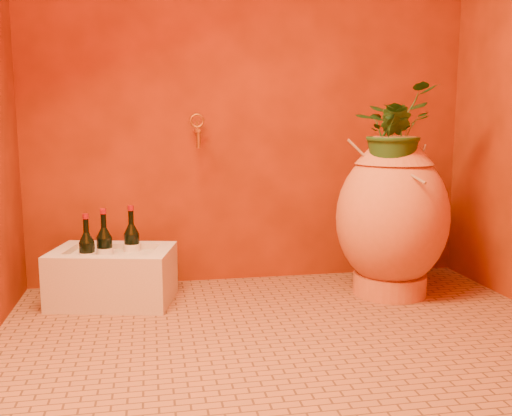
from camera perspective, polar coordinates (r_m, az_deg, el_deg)
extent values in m
plane|color=brown|center=(2.45, 3.74, -13.24)|extent=(2.50, 2.50, 0.00)
cube|color=#5B1E05|center=(3.26, -0.50, 14.64)|extent=(2.50, 0.02, 2.50)
cylinder|color=#C06936|center=(3.15, 13.21, -7.36)|extent=(0.44, 0.44, 0.11)
ellipsoid|color=#C06936|center=(3.07, 13.44, -0.95)|extent=(0.67, 0.67, 0.73)
cone|color=#C06936|center=(3.03, 13.67, 5.36)|extent=(0.46, 0.46, 0.11)
torus|color=#C06936|center=(3.03, 13.72, 6.57)|extent=(0.28, 0.28, 0.05)
cylinder|color=olive|center=(2.96, 12.58, 3.33)|extent=(0.33, 0.22, 0.35)
cylinder|color=olive|center=(2.92, 14.22, 3.82)|extent=(0.09, 0.40, 0.12)
cylinder|color=olive|center=(3.00, 16.00, 4.19)|extent=(0.20, 0.27, 0.19)
cube|color=beige|center=(3.00, -14.08, -6.85)|extent=(0.66, 0.52, 0.25)
cube|color=beige|center=(3.12, -14.01, -3.62)|extent=(0.59, 0.20, 0.03)
cube|color=beige|center=(2.81, -14.39, -5.02)|extent=(0.59, 0.20, 0.03)
cube|color=beige|center=(2.99, -19.08, -4.38)|extent=(0.13, 0.26, 0.03)
cube|color=beige|center=(2.96, -9.23, -4.15)|extent=(0.13, 0.26, 0.03)
cylinder|color=black|center=(2.92, -16.50, -5.01)|extent=(0.07, 0.07, 0.18)
cone|color=black|center=(2.89, -16.60, -2.83)|extent=(0.07, 0.07, 0.05)
cylinder|color=black|center=(2.88, -16.65, -1.67)|extent=(0.03, 0.03, 0.07)
cylinder|color=#9C0E12|center=(2.87, -16.69, -0.80)|extent=(0.03, 0.03, 0.02)
cylinder|color=silver|center=(2.92, -16.50, -5.01)|extent=(0.08, 0.08, 0.08)
cylinder|color=black|center=(2.97, -14.87, -4.62)|extent=(0.08, 0.08, 0.18)
cone|color=black|center=(2.95, -14.96, -2.39)|extent=(0.08, 0.08, 0.05)
cylinder|color=black|center=(2.94, -15.01, -1.22)|extent=(0.03, 0.03, 0.07)
cylinder|color=#9C0E12|center=(2.93, -15.05, -0.33)|extent=(0.03, 0.03, 0.03)
cylinder|color=silver|center=(2.97, -14.87, -4.62)|extent=(0.08, 0.08, 0.08)
cylinder|color=black|center=(3.03, -12.28, -4.26)|extent=(0.08, 0.08, 0.19)
cone|color=black|center=(3.00, -12.36, -2.05)|extent=(0.08, 0.08, 0.05)
cylinder|color=black|center=(2.99, -12.40, -0.89)|extent=(0.03, 0.03, 0.07)
cylinder|color=#9C0E12|center=(2.99, -12.43, -0.01)|extent=(0.03, 0.03, 0.03)
cylinder|color=silver|center=(3.03, -12.28, -4.26)|extent=(0.08, 0.08, 0.08)
cylinder|color=#A37425|center=(3.13, -5.90, 7.66)|extent=(0.03, 0.16, 0.03)
cylinder|color=#A37425|center=(3.06, -5.77, 6.80)|extent=(0.02, 0.02, 0.09)
torus|color=#A37425|center=(3.13, -5.92, 8.67)|extent=(0.08, 0.01, 0.08)
cylinder|color=#A37425|center=(3.13, -5.91, 8.17)|extent=(0.01, 0.01, 0.06)
imported|color=#1B4719|center=(2.99, 13.61, 7.65)|extent=(0.54, 0.52, 0.46)
imported|color=#1B4719|center=(2.98, 13.31, 6.67)|extent=(0.25, 0.24, 0.35)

